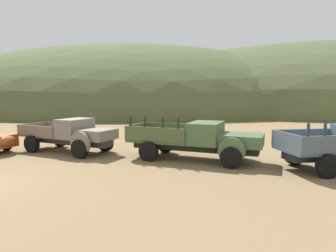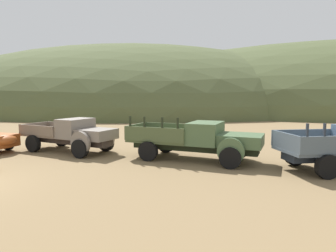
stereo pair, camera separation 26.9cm
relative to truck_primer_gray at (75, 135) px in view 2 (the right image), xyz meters
name	(u,v)px [view 2 (the right image)]	position (x,y,z in m)	size (l,w,h in m)	color
hill_distant	(129,108)	(-13.29, 49.18, -0.99)	(89.23, 69.02, 26.35)	#4C5633
truck_primer_gray	(75,135)	(0.00, 0.00, 0.00)	(6.00, 3.56, 1.89)	#3D322D
truck_weathered_green	(203,140)	(7.17, -0.72, 0.02)	(6.82, 3.53, 2.16)	#232B1B
bush_back_edge	(215,139)	(7.57, 5.17, -0.78)	(1.16, 0.86, 0.83)	#5B8E42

